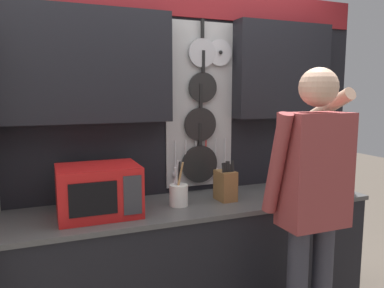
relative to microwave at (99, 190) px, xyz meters
name	(u,v)px	position (x,y,z in m)	size (l,w,h in m)	color
base_cabinet_counter	(197,266)	(0.64, 0.02, -0.60)	(2.41, 0.61, 0.89)	black
back_wall_unit	(181,115)	(0.63, 0.29, 0.42)	(2.98, 0.20, 2.36)	black
microwave	(99,190)	(0.00, 0.00, 0.00)	(0.47, 0.36, 0.30)	red
knife_block	(226,185)	(0.85, 0.00, -0.05)	(0.12, 0.16, 0.28)	brown
utensil_crock	(179,194)	(0.51, 0.00, -0.07)	(0.12, 0.12, 0.29)	white
person	(312,193)	(1.12, -0.55, 0.01)	(0.54, 0.65, 1.76)	#383842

